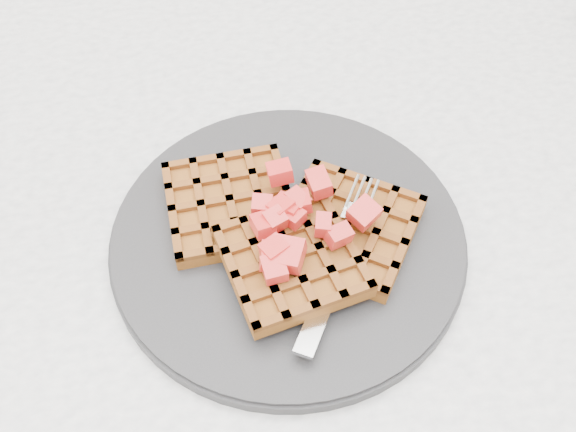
{
  "coord_description": "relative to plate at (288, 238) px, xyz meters",
  "views": [
    {
      "loc": [
        -0.22,
        -0.35,
        1.22
      ],
      "look_at": [
        -0.15,
        -0.03,
        0.79
      ],
      "focal_mm": 40.0,
      "sensor_mm": 36.0,
      "label": 1
    }
  ],
  "objects": [
    {
      "name": "fork",
      "position": [
        0.04,
        -0.04,
        0.02
      ],
      "size": [
        0.12,
        0.17,
        0.02
      ],
      "primitive_type": null,
      "rotation": [
        0.0,
        0.0,
        -0.55
      ],
      "color": "silver",
      "rests_on": "plate"
    },
    {
      "name": "waffles",
      "position": [
        0.0,
        -0.0,
        0.02
      ],
      "size": [
        0.23,
        0.19,
        0.03
      ],
      "color": "brown",
      "rests_on": "plate"
    },
    {
      "name": "table",
      "position": [
        0.15,
        0.03,
        -0.12
      ],
      "size": [
        1.2,
        0.8,
        0.75
      ],
      "color": "silver",
      "rests_on": "ground"
    },
    {
      "name": "plate",
      "position": [
        0.0,
        0.0,
        0.0
      ],
      "size": [
        0.31,
        0.31,
        0.02
      ],
      "primitive_type": "cylinder",
      "color": "black",
      "rests_on": "table"
    },
    {
      "name": "strawberry_pile",
      "position": [
        0.0,
        -0.0,
        0.05
      ],
      "size": [
        0.15,
        0.15,
        0.02
      ],
      "primitive_type": null,
      "color": "#AB0E0E",
      "rests_on": "waffles"
    }
  ]
}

